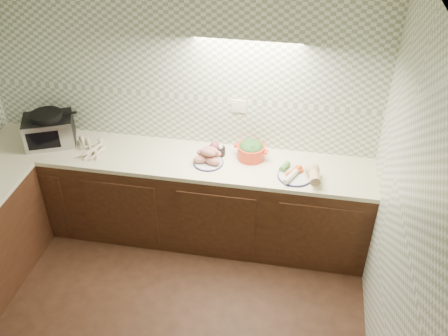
% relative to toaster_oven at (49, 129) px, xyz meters
% --- Properties ---
extents(room, '(3.60, 3.60, 2.60)m').
position_rel_toaster_oven_xyz_m(room, '(1.19, -1.54, 0.58)').
color(room, black).
rests_on(room, ground).
extents(counter, '(3.60, 3.60, 0.90)m').
position_rel_toaster_oven_xyz_m(counter, '(0.51, -0.85, -0.60)').
color(counter, black).
rests_on(counter, ground).
extents(toaster_oven, '(0.54, 0.48, 0.31)m').
position_rel_toaster_oven_xyz_m(toaster_oven, '(0.00, 0.00, 0.00)').
color(toaster_oven, black).
rests_on(toaster_oven, counter).
extents(parsnip_pile, '(0.34, 0.34, 0.08)m').
position_rel_toaster_oven_xyz_m(parsnip_pile, '(0.40, -0.07, -0.12)').
color(parsnip_pile, beige).
rests_on(parsnip_pile, counter).
extents(sweet_potato_plate, '(0.27, 0.27, 0.16)m').
position_rel_toaster_oven_xyz_m(sweet_potato_plate, '(1.52, -0.07, -0.08)').
color(sweet_potato_plate, '#161546').
rests_on(sweet_potato_plate, counter).
extents(onion_bowl, '(0.16, 0.16, 0.13)m').
position_rel_toaster_oven_xyz_m(onion_bowl, '(1.56, 0.08, -0.10)').
color(onion_bowl, black).
rests_on(onion_bowl, counter).
extents(dutch_oven, '(0.32, 0.30, 0.17)m').
position_rel_toaster_oven_xyz_m(dutch_oven, '(1.88, 0.08, -0.06)').
color(dutch_oven, red).
rests_on(dutch_oven, counter).
extents(veg_plate, '(0.35, 0.31, 0.14)m').
position_rel_toaster_oven_xyz_m(veg_plate, '(2.36, -0.13, -0.10)').
color(veg_plate, '#161546').
rests_on(veg_plate, counter).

